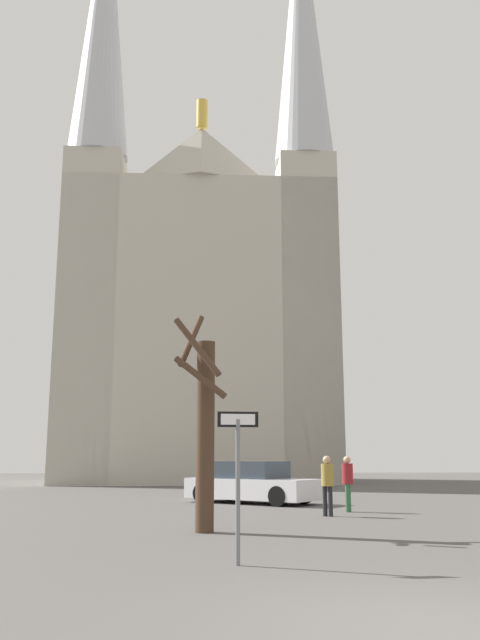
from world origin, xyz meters
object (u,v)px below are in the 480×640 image
object	(u,v)px
parked_car_near_white	(251,483)
pedestrian_standing	(348,478)
bare_tree	(204,425)
one_way_arrow_sign	(238,467)
pedestrian_walking	(327,480)
cathedral	(201,300)

from	to	relation	value
parked_car_near_white	pedestrian_standing	distance (m)	4.55
bare_tree	one_way_arrow_sign	bearing A→B (deg)	-84.56
parked_car_near_white	pedestrian_walking	bearing A→B (deg)	-73.04
cathedral	pedestrian_standing	xyz separation A→B (m)	(3.96, -22.92, -10.61)
cathedral	one_way_arrow_sign	size ratio (longest dim) A/B	18.11
bare_tree	parked_car_near_white	distance (m)	9.16
cathedral	pedestrian_walking	size ratio (longest dim) A/B	25.55
cathedral	parked_car_near_white	xyz separation A→B (m)	(1.49, -19.11, -10.89)
one_way_arrow_sign	parked_car_near_white	size ratio (longest dim) A/B	0.48
cathedral	bare_tree	world-z (taller)	cathedral
bare_tree	pedestrian_walking	distance (m)	5.14
bare_tree	parked_car_near_white	size ratio (longest dim) A/B	1.02
pedestrian_standing	cathedral	bearing A→B (deg)	99.80
pedestrian_walking	pedestrian_standing	bearing A→B (deg)	57.67
bare_tree	cathedral	bearing A→B (deg)	89.38
cathedral	parked_car_near_white	size ratio (longest dim) A/B	8.68
cathedral	one_way_arrow_sign	bearing A→B (deg)	-89.81
bare_tree	pedestrian_walking	world-z (taller)	bare_tree
cathedral	pedestrian_walking	xyz separation A→B (m)	(3.08, -24.31, -10.60)
parked_car_near_white	one_way_arrow_sign	bearing A→B (deg)	-95.99
one_way_arrow_sign	pedestrian_walking	size ratio (longest dim) A/B	1.41
pedestrian_standing	one_way_arrow_sign	bearing A→B (deg)	-112.33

